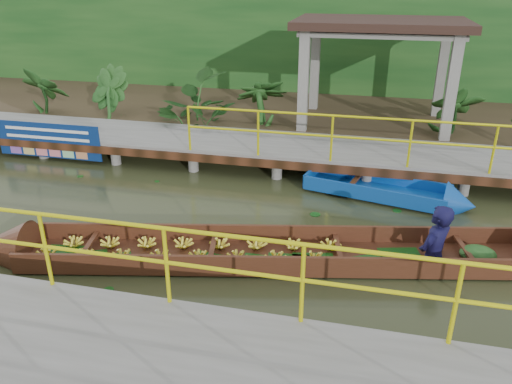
# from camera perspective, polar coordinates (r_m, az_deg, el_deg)

# --- Properties ---
(ground) EXTENTS (80.00, 80.00, 0.00)m
(ground) POSITION_cam_1_polar(r_m,az_deg,el_deg) (9.27, -6.98, -4.02)
(ground) COLOR #2B3118
(ground) RESTS_ON ground
(land_strip) EXTENTS (30.00, 8.00, 0.45)m
(land_strip) POSITION_cam_1_polar(r_m,az_deg,el_deg) (15.97, 2.19, 9.00)
(land_strip) COLOR #36281B
(land_strip) RESTS_ON ground
(far_dock) EXTENTS (16.00, 2.06, 1.66)m
(far_dock) POSITION_cam_1_polar(r_m,az_deg,el_deg) (12.09, -1.50, 5.37)
(far_dock) COLOR slate
(far_dock) RESTS_ON ground
(pavilion) EXTENTS (4.40, 3.00, 3.00)m
(pavilion) POSITION_cam_1_polar(r_m,az_deg,el_deg) (14.04, 14.00, 17.08)
(pavilion) COLOR slate
(pavilion) RESTS_ON ground
(foliage_backdrop) EXTENTS (30.00, 0.80, 4.00)m
(foliage_backdrop) POSITION_cam_1_polar(r_m,az_deg,el_deg) (18.05, 3.90, 16.43)
(foliage_backdrop) COLOR #144016
(foliage_backdrop) RESTS_ON ground
(vendor_boat) EXTENTS (10.04, 3.04, 2.27)m
(vendor_boat) POSITION_cam_1_polar(r_m,az_deg,el_deg) (8.08, 4.66, -6.23)
(vendor_boat) COLOR #3C1F10
(vendor_boat) RESTS_ON ground
(moored_blue_boat) EXTENTS (3.51, 1.62, 0.81)m
(moored_blue_boat) POSITION_cam_1_polar(r_m,az_deg,el_deg) (10.57, 17.86, -0.55)
(moored_blue_boat) COLOR #0D4299
(moored_blue_boat) RESTS_ON ground
(blue_banner) EXTENTS (2.78, 0.04, 0.87)m
(blue_banner) POSITION_cam_1_polar(r_m,az_deg,el_deg) (13.21, -22.65, 5.49)
(blue_banner) COLOR navy
(blue_banner) RESTS_ON ground
(tropical_plants) EXTENTS (14.09, 1.09, 1.36)m
(tropical_plants) POSITION_cam_1_polar(r_m,az_deg,el_deg) (13.71, -0.40, 10.43)
(tropical_plants) COLOR #144016
(tropical_plants) RESTS_ON ground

